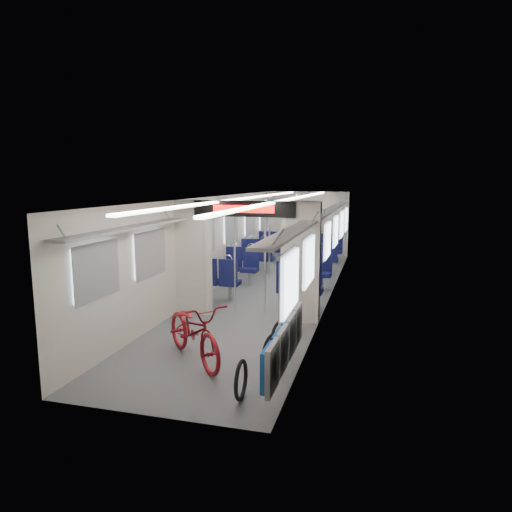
# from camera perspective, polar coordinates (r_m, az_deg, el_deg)

# --- Properties ---
(carriage) EXTENTS (12.00, 12.02, 2.31)m
(carriage) POSITION_cam_1_polar(r_m,az_deg,el_deg) (10.49, 1.35, 2.95)
(carriage) COLOR #515456
(carriage) RESTS_ON ground
(bicycle) EXTENTS (1.72, 1.70, 0.94)m
(bicycle) POSITION_cam_1_polar(r_m,az_deg,el_deg) (6.93, -7.76, -9.23)
(bicycle) COLOR maroon
(bicycle) RESTS_ON ground
(flip_bench) EXTENTS (0.12, 2.15, 0.56)m
(flip_bench) POSITION_cam_1_polar(r_m,az_deg,el_deg) (6.08, 3.61, -10.79)
(flip_bench) COLOR gray
(flip_bench) RESTS_ON carriage
(bike_hoop_a) EXTENTS (0.06, 0.51, 0.51)m
(bike_hoop_a) POSITION_cam_1_polar(r_m,az_deg,el_deg) (5.81, -1.89, -15.46)
(bike_hoop_a) COLOR black
(bike_hoop_a) RESTS_ON ground
(bike_hoop_b) EXTENTS (0.21, 0.51, 0.52)m
(bike_hoop_b) POSITION_cam_1_polar(r_m,az_deg,el_deg) (6.71, 2.04, -11.92)
(bike_hoop_b) COLOR black
(bike_hoop_b) RESTS_ON ground
(bike_hoop_c) EXTENTS (0.19, 0.52, 0.53)m
(bike_hoop_c) POSITION_cam_1_polar(r_m,az_deg,el_deg) (7.27, 2.88, -10.22)
(bike_hoop_c) COLOR black
(bike_hoop_c) RESTS_ON ground
(seat_bay_near_left) EXTENTS (0.89, 1.98, 1.07)m
(seat_bay_near_left) POSITION_cam_1_polar(r_m,az_deg,el_deg) (11.10, -3.10, -1.78)
(seat_bay_near_left) COLOR #0E103D
(seat_bay_near_left) RESTS_ON ground
(seat_bay_near_right) EXTENTS (0.94, 2.22, 1.14)m
(seat_bay_near_right) POSITION_cam_1_polar(r_m,az_deg,el_deg) (10.50, 6.36, -2.28)
(seat_bay_near_right) COLOR #0E103D
(seat_bay_near_right) RESTS_ON ground
(seat_bay_far_left) EXTENTS (0.92, 2.12, 1.12)m
(seat_bay_far_left) POSITION_cam_1_polar(r_m,az_deg,el_deg) (14.33, 1.14, 0.84)
(seat_bay_far_left) COLOR #0E103D
(seat_bay_far_left) RESTS_ON ground
(seat_bay_far_right) EXTENTS (0.89, 1.98, 1.07)m
(seat_bay_far_right) POSITION_cam_1_polar(r_m,az_deg,el_deg) (14.26, 8.71, 0.62)
(seat_bay_far_right) COLOR #0E103D
(seat_bay_far_right) RESTS_ON ground
(stanchion_near_left) EXTENTS (0.04, 0.04, 2.30)m
(stanchion_near_left) POSITION_cam_1_polar(r_m,az_deg,el_deg) (9.28, -2.67, -0.08)
(stanchion_near_left) COLOR silver
(stanchion_near_left) RESTS_ON ground
(stanchion_near_right) EXTENTS (0.04, 0.04, 2.30)m
(stanchion_near_right) POSITION_cam_1_polar(r_m,az_deg,el_deg) (9.17, 1.12, -0.19)
(stanchion_near_right) COLOR silver
(stanchion_near_right) RESTS_ON ground
(stanchion_far_left) EXTENTS (0.05, 0.05, 2.30)m
(stanchion_far_left) POSITION_cam_1_polar(r_m,az_deg,el_deg) (12.55, 1.69, 2.39)
(stanchion_far_left) COLOR silver
(stanchion_far_left) RESTS_ON ground
(stanchion_far_right) EXTENTS (0.04, 0.04, 2.30)m
(stanchion_far_right) POSITION_cam_1_polar(r_m,az_deg,el_deg) (12.61, 5.04, 2.40)
(stanchion_far_right) COLOR silver
(stanchion_far_right) RESTS_ON ground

